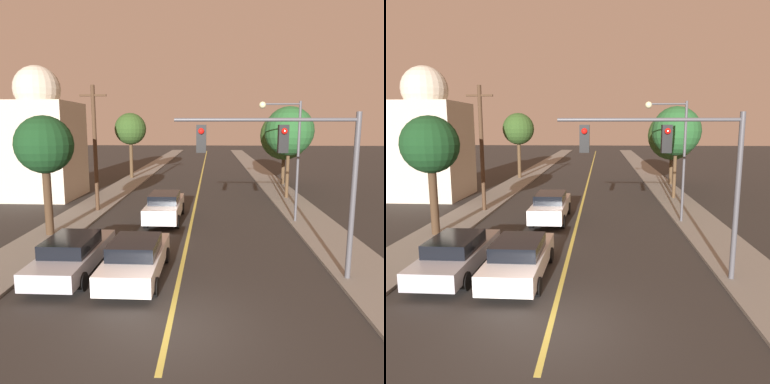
{
  "view_description": "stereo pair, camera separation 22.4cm",
  "coord_description": "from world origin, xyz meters",
  "views": [
    {
      "loc": [
        1.08,
        -8.99,
        5.18
      ],
      "look_at": [
        0.0,
        11.62,
        1.6
      ],
      "focal_mm": 35.0,
      "sensor_mm": 36.0,
      "label": 1
    },
    {
      "loc": [
        1.31,
        -8.97,
        5.18
      ],
      "look_at": [
        0.0,
        11.62,
        1.6
      ],
      "focal_mm": 35.0,
      "sensor_mm": 36.0,
      "label": 2
    }
  ],
  "objects": [
    {
      "name": "sidewalk_left",
      "position": [
        -6.59,
        36.0,
        0.06
      ],
      "size": [
        2.5,
        80.0,
        0.12
      ],
      "color": "gray",
      "rests_on": "ground"
    },
    {
      "name": "car_outer_lane_front",
      "position": [
        -3.84,
        3.6,
        0.71
      ],
      "size": [
        1.86,
        5.02,
        1.37
      ],
      "color": "#A5A8B2",
      "rests_on": "ground"
    },
    {
      "name": "tree_right_near",
      "position": [
        6.56,
        18.18,
        4.9
      ],
      "size": [
        3.47,
        3.47,
        6.53
      ],
      "color": "#4C3823",
      "rests_on": "ground"
    },
    {
      "name": "tree_left_near",
      "position": [
        -6.62,
        7.95,
        4.33
      ],
      "size": [
        2.67,
        2.67,
        5.61
      ],
      "color": "#3D2B1C",
      "rests_on": "ground"
    },
    {
      "name": "road_surface",
      "position": [
        0.0,
        36.0,
        0.01
      ],
      "size": [
        10.68,
        80.0,
        0.01
      ],
      "color": "#2D2B28",
      "rests_on": "ground"
    },
    {
      "name": "utility_pole_left",
      "position": [
        -5.94,
        13.31,
        4.03
      ],
      "size": [
        1.6,
        0.24,
        7.51
      ],
      "color": "#422D1E",
      "rests_on": "ground"
    },
    {
      "name": "traffic_signal_mast",
      "position": [
        3.7,
        3.34,
        4.15
      ],
      "size": [
        5.97,
        0.42,
        5.55
      ],
      "color": "#47474C",
      "rests_on": "ground"
    },
    {
      "name": "car_near_lane_second",
      "position": [
        -1.5,
        11.33,
        0.84
      ],
      "size": [
        1.88,
        5.19,
        1.61
      ],
      "color": "white",
      "rests_on": "ground"
    },
    {
      "name": "tree_right_far",
      "position": [
        7.52,
        24.88,
        4.45
      ],
      "size": [
        4.3,
        4.3,
        6.49
      ],
      "color": "#4C3823",
      "rests_on": "ground"
    },
    {
      "name": "domed_building_left",
      "position": [
        -11.45,
        18.0,
        4.17
      ],
      "size": [
        5.22,
        5.22,
        9.51
      ],
      "color": "#BCB29E",
      "rests_on": "ground"
    },
    {
      "name": "tree_left_far",
      "position": [
        -7.03,
        28.42,
        4.98
      ],
      "size": [
        3.13,
        3.13,
        6.47
      ],
      "color": "#4C3823",
      "rests_on": "ground"
    },
    {
      "name": "streetlamp_right",
      "position": [
        5.12,
        11.24,
        4.33
      ],
      "size": [
        2.22,
        0.36,
        6.41
      ],
      "color": "#47474C",
      "rests_on": "ground"
    },
    {
      "name": "ground_plane",
      "position": [
        0.0,
        0.0,
        0.0
      ],
      "size": [
        200.0,
        200.0,
        0.0
      ],
      "primitive_type": "plane",
      "color": "#2D2B28"
    },
    {
      "name": "car_near_lane_front",
      "position": [
        -1.5,
        3.26,
        0.72
      ],
      "size": [
        1.9,
        4.68,
        1.41
      ],
      "color": "white",
      "rests_on": "ground"
    },
    {
      "name": "sidewalk_right",
      "position": [
        6.59,
        36.0,
        0.06
      ],
      "size": [
        2.5,
        80.0,
        0.12
      ],
      "color": "gray",
      "rests_on": "ground"
    }
  ]
}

